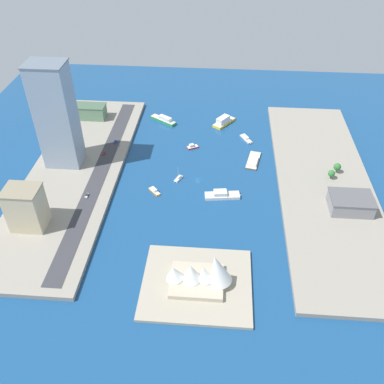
% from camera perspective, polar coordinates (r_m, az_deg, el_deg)
% --- Properties ---
extents(ground_plane, '(440.00, 440.00, 0.00)m').
position_cam_1_polar(ground_plane, '(324.73, 0.77, 1.73)').
color(ground_plane, navy).
extents(quay_west, '(70.00, 240.00, 3.21)m').
position_cam_1_polar(quay_west, '(333.34, 17.63, 1.08)').
color(quay_west, gray).
rests_on(quay_west, ground_plane).
extents(quay_east, '(70.00, 240.00, 3.21)m').
position_cam_1_polar(quay_east, '(342.49, -15.63, 2.65)').
color(quay_east, gray).
rests_on(quay_east, ground_plane).
extents(peninsula_point, '(63.91, 55.77, 2.00)m').
position_cam_1_polar(peninsula_point, '(249.79, 0.65, -12.44)').
color(peninsula_point, '#A89E89').
rests_on(peninsula_point, ground_plane).
extents(road_strip, '(12.20, 228.00, 0.15)m').
position_cam_1_polar(road_strip, '(335.41, -12.42, 2.76)').
color(road_strip, '#38383D').
rests_on(road_strip, quay_east).
extents(water_taxi_orange, '(10.23, 10.72, 3.00)m').
position_cam_1_polar(water_taxi_orange, '(312.93, -5.17, 0.17)').
color(water_taxi_orange, orange).
rests_on(water_taxi_orange, ground_plane).
extents(ferry_white_commuter, '(27.66, 11.18, 5.44)m').
position_cam_1_polar(ferry_white_commuter, '(307.37, 4.13, -0.40)').
color(ferry_white_commuter, silver).
rests_on(ferry_white_commuter, ground_plane).
extents(sailboat_small_white, '(6.66, 9.40, 12.05)m').
position_cam_1_polar(sailboat_small_white, '(324.22, -1.86, 1.87)').
color(sailboat_small_white, white).
rests_on(sailboat_small_white, ground_plane).
extents(ferry_yellow_fast, '(21.53, 25.24, 7.69)m').
position_cam_1_polar(ferry_yellow_fast, '(397.02, 4.36, 9.64)').
color(ferry_yellow_fast, yellow).
rests_on(ferry_yellow_fast, ground_plane).
extents(tugboat_red, '(10.67, 8.37, 3.79)m').
position_cam_1_polar(tugboat_red, '(361.05, 0.07, 6.22)').
color(tugboat_red, red).
rests_on(tugboat_red, ground_plane).
extents(yacht_sleek_gray, '(11.58, 15.93, 2.98)m').
position_cam_1_polar(yacht_sleek_gray, '(375.89, 7.39, 7.28)').
color(yacht_sleek_gray, '#999EA3').
rests_on(yacht_sleek_gray, ground_plane).
extents(ferry_green_doubledeck, '(26.92, 20.84, 5.94)m').
position_cam_1_polar(ferry_green_doubledeck, '(401.00, -3.91, 9.86)').
color(ferry_green_doubledeck, '#2D8C4C').
rests_on(ferry_green_doubledeck, ground_plane).
extents(barge_flat_brown, '(14.20, 27.60, 2.99)m').
position_cam_1_polar(barge_flat_brown, '(347.14, 8.36, 4.26)').
color(barge_flat_brown, brown).
rests_on(barge_flat_brown, ground_plane).
extents(terminal_long_green, '(28.84, 15.15, 12.91)m').
position_cam_1_polar(terminal_long_green, '(409.45, -13.73, 10.65)').
color(terminal_long_green, slate).
rests_on(terminal_long_green, quay_east).
extents(tower_tall_glass, '(28.33, 22.22, 82.47)m').
position_cam_1_polar(tower_tall_glass, '(333.20, -18.09, 9.83)').
color(tower_tall_glass, '#8C9EB2').
rests_on(tower_tall_glass, quay_east).
extents(office_block_beige, '(22.77, 18.71, 30.35)m').
position_cam_1_polar(office_block_beige, '(291.13, -21.75, -2.01)').
color(office_block_beige, '#C6B793').
rests_on(office_block_beige, quay_east).
extents(warehouse_low_gray, '(29.69, 21.67, 10.69)m').
position_cam_1_polar(warehouse_low_gray, '(309.49, 20.88, -1.42)').
color(warehouse_low_gray, gray).
rests_on(warehouse_low_gray, quay_west).
extents(pickup_red, '(1.97, 4.79, 1.46)m').
position_cam_1_polar(pickup_red, '(355.57, -12.01, 5.26)').
color(pickup_red, black).
rests_on(pickup_red, road_strip).
extents(hatchback_blue, '(2.08, 4.96, 1.71)m').
position_cam_1_polar(hatchback_blue, '(368.82, -10.45, 6.83)').
color(hatchback_blue, black).
rests_on(hatchback_blue, road_strip).
extents(van_white, '(1.90, 5.11, 1.42)m').
position_cam_1_polar(van_white, '(312.31, -14.20, -0.45)').
color(van_white, black).
rests_on(van_white, road_strip).
extents(traffic_light_waterfront, '(0.36, 0.36, 6.50)m').
position_cam_1_polar(traffic_light_waterfront, '(360.26, -9.95, 6.69)').
color(traffic_light_waterfront, black).
rests_on(traffic_light_waterfront, quay_east).
extents(opera_landmark, '(39.15, 26.08, 24.32)m').
position_cam_1_polar(opera_landmark, '(242.46, 1.42, -11.09)').
color(opera_landmark, '#BCAD93').
rests_on(opera_landmark, peninsula_point).
extents(park_tree_cluster, '(11.33, 13.84, 8.25)m').
position_cam_1_polar(park_tree_cluster, '(339.14, 18.95, 2.90)').
color(park_tree_cluster, brown).
rests_on(park_tree_cluster, quay_west).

